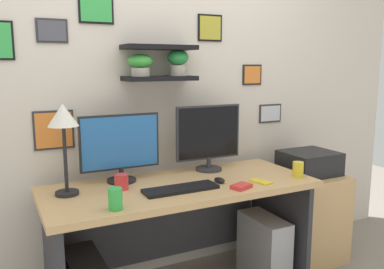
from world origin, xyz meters
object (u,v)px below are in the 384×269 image
object	(u,v)px
scissors_tray	(241,186)
printer	(309,163)
keyboard	(181,189)
desk_lamp	(63,124)
cell_phone	(261,182)
computer_tower_right	(264,248)
coffee_mug	(121,182)
computer_mouse	(219,180)
water_cup	(115,199)
pen_cup	(298,170)
monitor_left	(120,146)
monitor_right	(208,136)
desk	(177,214)
drawer_cabinet	(306,215)

from	to	relation	value
scissors_tray	printer	xyz separation A→B (m)	(0.82, 0.33, -0.02)
keyboard	desk_lamp	bearing A→B (deg)	160.34
cell_phone	computer_tower_right	size ratio (longest dim) A/B	0.31
desk_lamp	coffee_mug	world-z (taller)	desk_lamp
computer_mouse	water_cup	bearing A→B (deg)	-166.17
keyboard	printer	distance (m)	1.17
desk_lamp	pen_cup	size ratio (longest dim) A/B	5.10
scissors_tray	keyboard	bearing A→B (deg)	160.05
monitor_left	monitor_right	xyz separation A→B (m)	(0.62, 0.00, 0.01)
desk	pen_cup	bearing A→B (deg)	-19.14
desk	scissors_tray	size ratio (longest dim) A/B	13.72
cell_phone	keyboard	bearing A→B (deg)	155.40
monitor_right	desk_lamp	xyz separation A→B (m)	(-0.97, -0.12, 0.16)
coffee_mug	computer_tower_right	xyz separation A→B (m)	(0.96, -0.10, -0.57)
desk_lamp	drawer_cabinet	world-z (taller)	desk_lamp
desk	computer_mouse	size ratio (longest dim) A/B	18.29
water_cup	scissors_tray	bearing A→B (deg)	0.97
computer_mouse	pen_cup	size ratio (longest dim) A/B	0.90
desk_lamp	water_cup	size ratio (longest dim) A/B	4.63
monitor_right	computer_mouse	world-z (taller)	monitor_right
desk	computer_mouse	world-z (taller)	computer_mouse
desk_lamp	scissors_tray	xyz separation A→B (m)	(0.93, -0.34, -0.39)
keyboard	cell_phone	distance (m)	0.51
drawer_cabinet	computer_tower_right	distance (m)	0.52
computer_tower_right	drawer_cabinet	bearing A→B (deg)	14.86
cell_phone	desk_lamp	bearing A→B (deg)	149.12
desk	drawer_cabinet	bearing A→B (deg)	1.57
coffee_mug	drawer_cabinet	size ratio (longest dim) A/B	0.14
desk	water_cup	distance (m)	0.63
cell_phone	drawer_cabinet	bearing A→B (deg)	7.09
pen_cup	monitor_right	bearing A→B (deg)	135.71
water_cup	printer	bearing A→B (deg)	12.13
computer_mouse	scissors_tray	bearing A→B (deg)	-71.32
keyboard	water_cup	bearing A→B (deg)	-162.37
monitor_left	pen_cup	xyz separation A→B (m)	(1.05, -0.42, -0.17)
desk	drawer_cabinet	size ratio (longest dim) A/B	2.50
monitor_left	cell_phone	distance (m)	0.89
monitor_left	coffee_mug	distance (m)	0.25
computer_mouse	monitor_right	bearing A→B (deg)	74.10
drawer_cabinet	computer_tower_right	size ratio (longest dim) A/B	1.47
desk_lamp	pen_cup	xyz separation A→B (m)	(1.39, -0.30, -0.35)
coffee_mug	computer_tower_right	distance (m)	1.12
monitor_left	cell_phone	bearing A→B (deg)	-28.39
desk	scissors_tray	distance (m)	0.46
desk	monitor_right	world-z (taller)	monitor_right
pen_cup	scissors_tray	size ratio (longest dim) A/B	0.83
printer	computer_tower_right	size ratio (longest dim) A/B	0.85
water_cup	cell_phone	bearing A→B (deg)	3.70
cell_phone	water_cup	world-z (taller)	water_cup
pen_cup	drawer_cabinet	distance (m)	0.66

